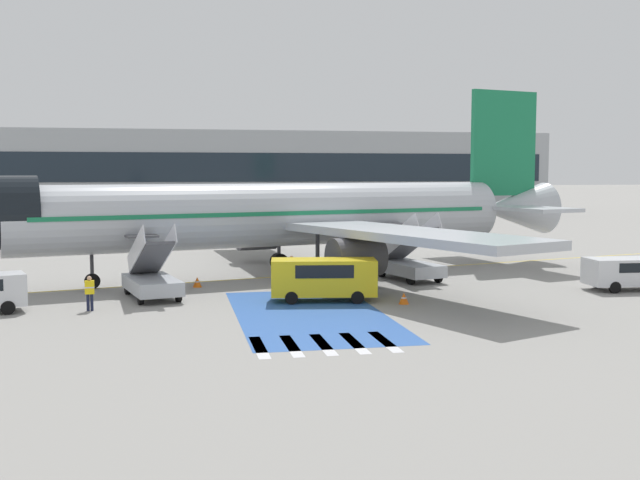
{
  "coord_description": "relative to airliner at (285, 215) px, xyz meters",
  "views": [
    {
      "loc": [
        -7.13,
        -44.91,
        6.43
      ],
      "look_at": [
        1.5,
        -1.44,
        2.4
      ],
      "focal_mm": 42.0,
      "sensor_mm": 36.0,
      "label": 1
    }
  ],
  "objects": [
    {
      "name": "ground_crew_0",
      "position": [
        -10.61,
        -9.67,
        -2.88
      ],
      "size": [
        0.44,
        0.24,
        1.64
      ],
      "rotation": [
        0.0,
        0.0,
        3.17
      ],
      "color": "#191E38",
      "rests_on": "ground_plane"
    },
    {
      "name": "service_van_1",
      "position": [
        17.9,
        -9.02,
        -2.74
      ],
      "size": [
        5.26,
        2.37,
        1.76
      ],
      "rotation": [
        0.0,
        0.0,
        1.51
      ],
      "color": "silver",
      "rests_on": "ground_plane"
    },
    {
      "name": "service_van_0",
      "position": [
        0.58,
        -9.17,
        -2.55
      ],
      "size": [
        5.44,
        2.7,
        2.11
      ],
      "rotation": [
        0.0,
        0.0,
        1.42
      ],
      "color": "yellow",
      "rests_on": "ground_plane"
    },
    {
      "name": "apron_walkway_bar_2",
      "position": [
        -1.33,
        -18.43,
        -3.81
      ],
      "size": [
        0.44,
        3.6,
        0.01
      ],
      "primitive_type": "cube",
      "color": "silver",
      "rests_on": "ground_plane"
    },
    {
      "name": "apron_walkway_bar_4",
      "position": [
        1.07,
        -18.43,
        -3.81
      ],
      "size": [
        0.44,
        3.6,
        0.01
      ],
      "primitive_type": "cube",
      "color": "silver",
      "rests_on": "ground_plane"
    },
    {
      "name": "boarding_stairs_aft",
      "position": [
        7.07,
        -2.86,
        -2.81
      ],
      "size": [
        3.29,
        5.54,
        4.11
      ],
      "rotation": [
        0.0,
        0.0,
        0.24
      ],
      "color": "#ADB2BA",
      "rests_on": "ground_plane"
    },
    {
      "name": "apron_walkway_bar_3",
      "position": [
        -0.13,
        -18.43,
        -3.81
      ],
      "size": [
        0.44,
        3.6,
        0.01
      ],
      "primitive_type": "cube",
      "color": "silver",
      "rests_on": "ground_plane"
    },
    {
      "name": "apron_walkway_bar_0",
      "position": [
        -3.73,
        -18.43,
        -3.81
      ],
      "size": [
        0.44,
        3.6,
        0.01
      ],
      "primitive_type": "cube",
      "color": "silver",
      "rests_on": "ground_plane"
    },
    {
      "name": "traffic_cone_0",
      "position": [
        4.26,
        -10.76,
        -3.53
      ],
      "size": [
        0.51,
        0.51,
        0.57
      ],
      "color": "orange",
      "rests_on": "ground_plane"
    },
    {
      "name": "ground_crew_3",
      "position": [
        2.14,
        -5.53,
        -2.79
      ],
      "size": [
        0.38,
        0.49,
        1.78
      ],
      "rotation": [
        0.0,
        0.0,
        1.15
      ],
      "color": "#2D2D33",
      "rests_on": "ground_plane"
    },
    {
      "name": "airliner",
      "position": [
        0.0,
        0.0,
        0.0
      ],
      "size": [
        40.51,
        36.2,
        12.09
      ],
      "rotation": [
        0.0,
        0.0,
        1.81
      ],
      "color": "#B7BCC4",
      "rests_on": "ground_plane"
    },
    {
      "name": "terminal_building",
      "position": [
        11.3,
        79.19,
        2.72
      ],
      "size": [
        90.82,
        12.1,
        13.06
      ],
      "color": "#9EA3A8",
      "rests_on": "ground_plane"
    },
    {
      "name": "ground_crew_1",
      "position": [
        -0.22,
        -3.96,
        -2.82
      ],
      "size": [
        0.37,
        0.48,
        1.73
      ],
      "rotation": [
        0.0,
        0.0,
        1.93
      ],
      "color": "#191E38",
      "rests_on": "ground_plane"
    },
    {
      "name": "apron_leadline_yellow",
      "position": [
        -0.73,
        -0.18,
        -3.81
      ],
      "size": [
        72.66,
        18.11,
        0.01
      ],
      "primitive_type": "cube",
      "rotation": [
        0.0,
        0.0,
        1.81
      ],
      "color": "gold",
      "rests_on": "ground_plane"
    },
    {
      "name": "fuel_tanker",
      "position": [
        7.34,
        26.63,
        -2.1
      ],
      "size": [
        9.93,
        3.27,
        3.4
      ],
      "rotation": [
        0.0,
        0.0,
        1.49
      ],
      "color": "#38383D",
      "rests_on": "ground_plane"
    },
    {
      "name": "boarding_stairs_forward",
      "position": [
        -7.88,
        -6.55,
        -2.84
      ],
      "size": [
        3.29,
        5.54,
        3.91
      ],
      "rotation": [
        0.0,
        0.0,
        0.24
      ],
      "color": "#ADB2BA",
      "rests_on": "ground_plane"
    },
    {
      "name": "ground_plane",
      "position": [
        0.33,
        -0.49,
        -3.82
      ],
      "size": [
        600.0,
        600.0,
        0.0
      ],
      "primitive_type": "plane",
      "color": "gray"
    },
    {
      "name": "ground_crew_2",
      "position": [
        3.83,
        -5.26,
        -2.82
      ],
      "size": [
        0.35,
        0.48,
        1.73
      ],
      "rotation": [
        0.0,
        0.0,
        5.02
      ],
      "color": "black",
      "rests_on": "ground_plane"
    },
    {
      "name": "traffic_cone_1",
      "position": [
        -5.47,
        -3.32,
        -3.53
      ],
      "size": [
        0.52,
        0.52,
        0.57
      ],
      "color": "orange",
      "rests_on": "ground_plane"
    },
    {
      "name": "apron_walkway_bar_1",
      "position": [
        -2.53,
        -18.43,
        -3.81
      ],
      "size": [
        0.44,
        3.6,
        0.01
      ],
      "primitive_type": "cube",
      "color": "silver",
      "rests_on": "ground_plane"
    },
    {
      "name": "apron_stand_patch_blue",
      "position": [
        -0.73,
        -12.51,
        -3.81
      ],
      "size": [
        6.67,
        13.61,
        0.01
      ],
      "primitive_type": "cube",
      "color": "#2856A8",
      "rests_on": "ground_plane"
    }
  ]
}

